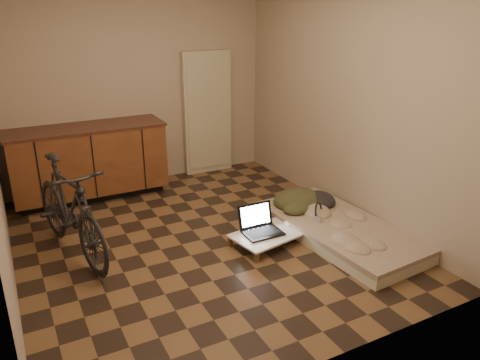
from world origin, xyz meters
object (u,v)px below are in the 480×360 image
bicycle (69,205)px  lap_desk (268,234)px  futon (340,230)px  laptop (260,227)px

bicycle → lap_desk: bearing=-33.4°
futon → lap_desk: 0.77m
bicycle → lap_desk: (1.77, -0.69, -0.42)m
futon → laptop: 0.84m
bicycle → futon: bicycle is taller
futon → laptop: (-0.79, 0.29, 0.09)m
laptop → bicycle: bearing=160.9°
futon → laptop: laptop is taller
lap_desk → laptop: bearing=118.8°
bicycle → laptop: size_ratio=4.27×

